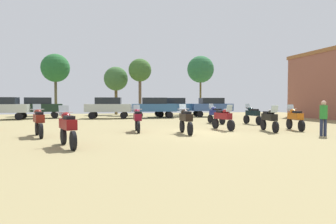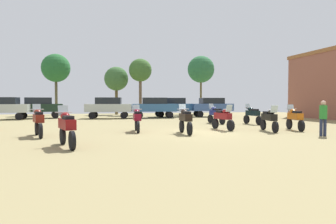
{
  "view_description": "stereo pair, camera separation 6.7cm",
  "coord_description": "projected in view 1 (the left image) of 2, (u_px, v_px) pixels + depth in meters",
  "views": [
    {
      "loc": [
        -4.93,
        -14.37,
        1.66
      ],
      "look_at": [
        0.17,
        6.77,
        0.87
      ],
      "focal_mm": 31.49,
      "sensor_mm": 36.0,
      "label": 1
    },
    {
      "loc": [
        -4.86,
        -14.38,
        1.66
      ],
      "look_at": [
        0.17,
        6.77,
        0.87
      ],
      "focal_mm": 31.49,
      "sensor_mm": 36.0,
      "label": 2
    }
  ],
  "objects": [
    {
      "name": "ground_plane",
      "position": [
        196.0,
        133.0,
        15.17
      ],
      "size": [
        44.0,
        52.0,
        0.02
      ],
      "color": "#8F8155"
    },
    {
      "name": "motorcycle_1",
      "position": [
        216.0,
        114.0,
        21.54
      ],
      "size": [
        0.68,
        2.25,
        1.46
      ],
      "rotation": [
        0.0,
        0.0,
        0.16
      ],
      "color": "black",
      "rests_on": "ground"
    },
    {
      "name": "motorcycle_2",
      "position": [
        295.0,
        118.0,
        16.68
      ],
      "size": [
        0.72,
        2.1,
        1.45
      ],
      "rotation": [
        0.0,
        0.0,
        -0.21
      ],
      "color": "black",
      "rests_on": "ground"
    },
    {
      "name": "motorcycle_3",
      "position": [
        223.0,
        117.0,
        16.87
      ],
      "size": [
        0.68,
        2.21,
        1.45
      ],
      "rotation": [
        0.0,
        0.0,
        3.3
      ],
      "color": "black",
      "rests_on": "ground"
    },
    {
      "name": "motorcycle_5",
      "position": [
        269.0,
        118.0,
        16.04
      ],
      "size": [
        0.68,
        2.18,
        1.44
      ],
      "rotation": [
        0.0,
        0.0,
        2.98
      ],
      "color": "black",
      "rests_on": "ground"
    },
    {
      "name": "motorcycle_7",
      "position": [
        186.0,
        119.0,
        14.81
      ],
      "size": [
        0.62,
        2.17,
        1.49
      ],
      "rotation": [
        0.0,
        0.0,
        -0.03
      ],
      "color": "black",
      "rests_on": "ground"
    },
    {
      "name": "motorcycle_8",
      "position": [
        39.0,
        121.0,
        13.6
      ],
      "size": [
        0.83,
        2.2,
        1.51
      ],
      "rotation": [
        0.0,
        0.0,
        0.29
      ],
      "color": "black",
      "rests_on": "ground"
    },
    {
      "name": "motorcycle_9",
      "position": [
        137.0,
        119.0,
        15.81
      ],
      "size": [
        0.62,
        2.08,
        1.45
      ],
      "rotation": [
        0.0,
        0.0,
        -0.05
      ],
      "color": "black",
      "rests_on": "ground"
    },
    {
      "name": "motorcycle_10",
      "position": [
        252.0,
        114.0,
        20.95
      ],
      "size": [
        0.63,
        2.07,
        1.46
      ],
      "rotation": [
        0.0,
        0.0,
        0.13
      ],
      "color": "black",
      "rests_on": "ground"
    },
    {
      "name": "motorcycle_11",
      "position": [
        68.0,
        127.0,
        10.5
      ],
      "size": [
        0.85,
        2.18,
        1.49
      ],
      "rotation": [
        0.0,
        0.0,
        0.3
      ],
      "color": "black",
      "rests_on": "ground"
    },
    {
      "name": "car_1",
      "position": [
        211.0,
        106.0,
        31.34
      ],
      "size": [
        4.39,
        2.03,
        2.0
      ],
      "rotation": [
        0.0,
        0.0,
        1.52
      ],
      "color": "black",
      "rests_on": "ground"
    },
    {
      "name": "car_2",
      "position": [
        109.0,
        106.0,
        28.09
      ],
      "size": [
        4.52,
        2.44,
        2.0
      ],
      "rotation": [
        0.0,
        0.0,
        1.42
      ],
      "color": "black",
      "rests_on": "ground"
    },
    {
      "name": "car_3",
      "position": [
        38.0,
        106.0,
        28.19
      ],
      "size": [
        4.54,
        2.49,
        2.0
      ],
      "rotation": [
        0.0,
        0.0,
        1.74
      ],
      "color": "black",
      "rests_on": "ground"
    },
    {
      "name": "car_4",
      "position": [
        3.0,
        107.0,
        26.17
      ],
      "size": [
        4.33,
        1.87,
        2.0
      ],
      "rotation": [
        0.0,
        0.0,
        1.55
      ],
      "color": "black",
      "rests_on": "ground"
    },
    {
      "name": "car_5",
      "position": [
        154.0,
        106.0,
        29.09
      ],
      "size": [
        4.49,
        2.31,
        2.0
      ],
      "rotation": [
        0.0,
        0.0,
        1.45
      ],
      "color": "black",
      "rests_on": "ground"
    },
    {
      "name": "car_6",
      "position": [
        173.0,
        106.0,
        31.3
      ],
      "size": [
        4.31,
        1.83,
        2.0
      ],
      "rotation": [
        0.0,
        0.0,
        1.58
      ],
      "color": "black",
      "rests_on": "ground"
    },
    {
      "name": "person_1",
      "position": [
        323.0,
        115.0,
        13.83
      ],
      "size": [
        0.43,
        0.43,
        1.67
      ],
      "rotation": [
        0.0,
        0.0,
        2.8
      ],
      "color": "#242B48",
      "rests_on": "ground"
    },
    {
      "name": "tree_1",
      "position": [
        201.0,
        70.0,
        38.49
      ],
      "size": [
        3.49,
        3.49,
        7.57
      ],
      "color": "brown",
      "rests_on": "ground"
    },
    {
      "name": "tree_2",
      "position": [
        55.0,
        68.0,
        34.94
      ],
      "size": [
        3.33,
        3.33,
        7.27
      ],
      "color": "#4D4930",
      "rests_on": "ground"
    },
    {
      "name": "tree_3",
      "position": [
        140.0,
        71.0,
        35.79
      ],
      "size": [
        2.78,
        2.78,
        6.82
      ],
      "color": "brown",
      "rests_on": "ground"
    },
    {
      "name": "tree_5",
      "position": [
        116.0,
        79.0,
        36.48
      ],
      "size": [
        2.96,
        2.96,
        5.92
      ],
      "color": "brown",
      "rests_on": "ground"
    }
  ]
}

